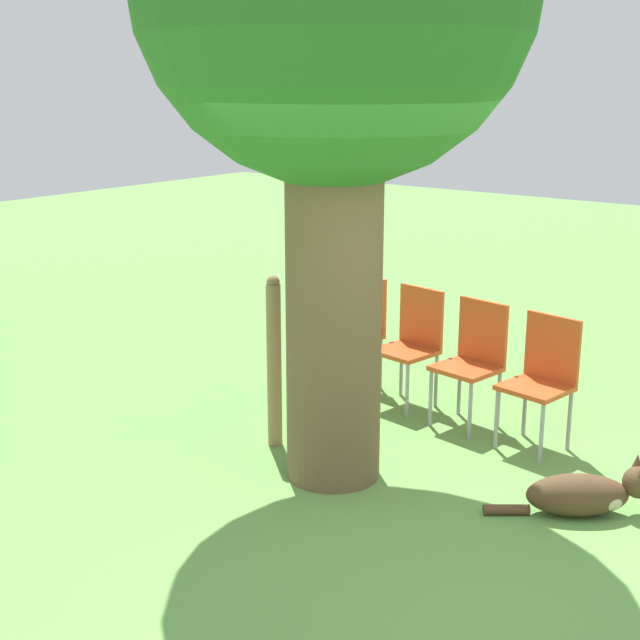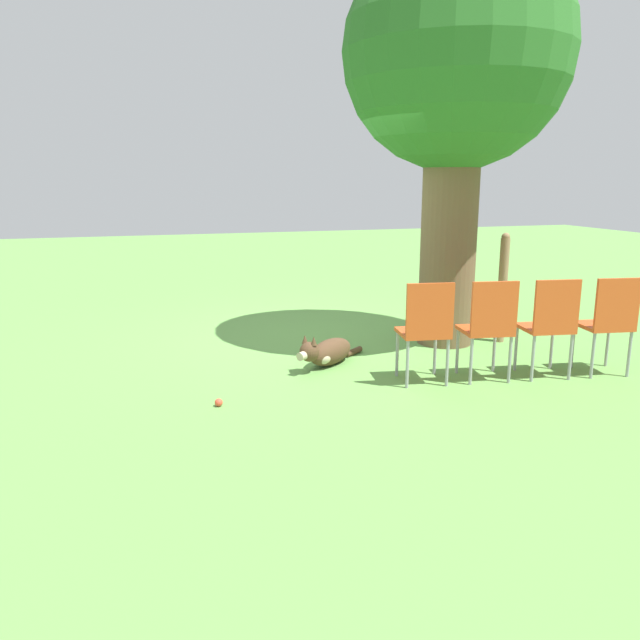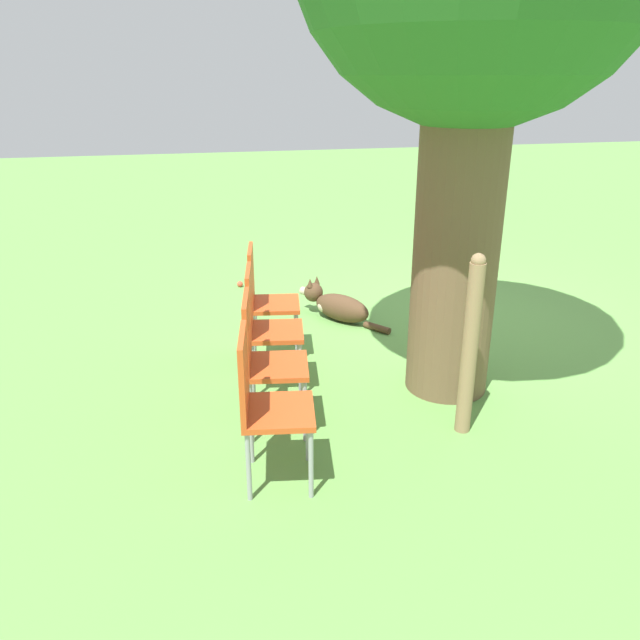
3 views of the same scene
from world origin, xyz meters
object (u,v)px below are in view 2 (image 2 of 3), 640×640
red_chair_1 (489,323)px  oak_tree (457,65)px  red_chair_0 (426,325)px  fence_post (502,287)px  red_chair_3 (609,319)px  dog (327,352)px  tennis_ball (219,402)px  red_chair_2 (550,321)px

red_chair_1 → oak_tree: bearing=-3.3°
oak_tree → red_chair_0: 2.97m
oak_tree → fence_post: 2.52m
fence_post → red_chair_3: fence_post is taller
dog → tennis_ball: bearing=-3.0°
red_chair_0 → red_chair_2: bearing=-89.3°
dog → red_chair_1: bearing=107.6°
fence_post → red_chair_1: bearing=-37.4°
dog → red_chair_0: (0.82, 0.69, 0.42)m
red_chair_2 → fence_post: bearing=-5.5°
fence_post → tennis_ball: size_ratio=18.86×
red_chair_0 → red_chair_3: same height
red_chair_1 → tennis_ball: size_ratio=14.36×
dog → tennis_ball: (0.85, -1.24, -0.11)m
red_chair_1 → tennis_ball: (-0.06, -2.53, -0.53)m
red_chair_0 → red_chair_2: same height
dog → red_chair_3: (1.09, 2.51, 0.42)m
fence_post → red_chair_0: size_ratio=1.31×
fence_post → oak_tree: bearing=-103.3°
red_chair_3 → tennis_ball: red_chair_3 is taller
dog → tennis_ball: size_ratio=13.61×
fence_post → tennis_ball: 3.73m
oak_tree → red_chair_1: oak_tree is taller
dog → tennis_ball: 1.50m
red_chair_1 → red_chair_3: same height
oak_tree → red_chair_0: oak_tree is taller
tennis_ball → oak_tree: bearing=115.2°
dog → red_chair_0: 1.15m
red_chair_2 → red_chair_0: bearing=90.7°
fence_post → tennis_ball: fence_post is taller
red_chair_2 → oak_tree: bearing=20.5°
red_chair_1 → tennis_ball: 2.59m
oak_tree → red_chair_0: bearing=-34.9°
red_chair_0 → red_chair_3: 1.84m
fence_post → red_chair_3: size_ratio=1.31×
red_chair_0 → red_chair_2: size_ratio=1.00×
fence_post → red_chair_3: bearing=10.3°
dog → tennis_ball: dog is taller
fence_post → red_chair_0: (1.16, -1.56, -0.08)m
red_chair_2 → dog: bearing=71.4°
red_chair_2 → tennis_ball: size_ratio=14.36×
oak_tree → red_chair_2: oak_tree is taller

